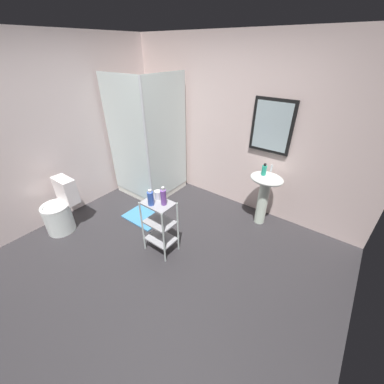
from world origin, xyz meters
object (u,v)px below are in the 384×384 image
(toilet, at_px, (60,211))
(bath_mat, at_px, (144,217))
(pedestal_sink, at_px, (265,189))
(shampoo_bottle_blue, at_px, (151,198))
(rinse_cup, at_px, (158,195))
(hand_soap_bottle, at_px, (264,170))
(storage_cart, at_px, (160,223))
(conditioner_bottle_purple, at_px, (163,197))
(shower_stall, at_px, (151,169))

(toilet, relative_size, bath_mat, 1.27)
(pedestal_sink, bearing_deg, shampoo_bottle_blue, -120.66)
(shampoo_bottle_blue, height_order, bath_mat, shampoo_bottle_blue)
(toilet, relative_size, rinse_cup, 7.35)
(shampoo_bottle_blue, distance_m, bath_mat, 1.13)
(hand_soap_bottle, bearing_deg, storage_cart, -120.18)
(pedestal_sink, distance_m, toilet, 2.92)
(pedestal_sink, height_order, rinse_cup, rinse_cup)
(toilet, distance_m, shampoo_bottle_blue, 1.56)
(conditioner_bottle_purple, xyz_separation_m, rinse_cup, (-0.14, 0.05, -0.05))
(pedestal_sink, relative_size, storage_cart, 1.09)
(pedestal_sink, distance_m, hand_soap_bottle, 0.31)
(shower_stall, bearing_deg, storage_cart, -40.54)
(shower_stall, relative_size, pedestal_sink, 2.47)
(toilet, height_order, hand_soap_bottle, hand_soap_bottle)
(shampoo_bottle_blue, height_order, rinse_cup, shampoo_bottle_blue)
(pedestal_sink, height_order, toilet, pedestal_sink)
(shower_stall, relative_size, hand_soap_bottle, 12.23)
(storage_cart, distance_m, bath_mat, 0.88)
(hand_soap_bottle, relative_size, bath_mat, 0.27)
(shower_stall, bearing_deg, pedestal_sink, 10.14)
(shower_stall, height_order, shampoo_bottle_blue, shower_stall)
(bath_mat, bearing_deg, shower_stall, 124.14)
(pedestal_sink, relative_size, bath_mat, 1.35)
(conditioner_bottle_purple, bearing_deg, storage_cart, -165.19)
(rinse_cup, bearing_deg, shower_stall, 139.93)
(storage_cart, height_order, bath_mat, storage_cart)
(hand_soap_bottle, height_order, rinse_cup, hand_soap_bottle)
(storage_cart, bearing_deg, hand_soap_bottle, 59.82)
(bath_mat, bearing_deg, conditioner_bottle_purple, -21.18)
(rinse_cup, bearing_deg, bath_mat, 158.39)
(toilet, xyz_separation_m, hand_soap_bottle, (2.18, 1.83, 0.57))
(conditioner_bottle_purple, height_order, bath_mat, conditioner_bottle_purple)
(bath_mat, bearing_deg, shampoo_bottle_blue, -30.73)
(toilet, xyz_separation_m, conditioner_bottle_purple, (1.51, 0.56, 0.53))
(storage_cart, bearing_deg, pedestal_sink, 59.10)
(shower_stall, distance_m, toilet, 1.55)
(rinse_cup, bearing_deg, storage_cart, -47.57)
(pedestal_sink, distance_m, shampoo_bottle_blue, 1.64)
(storage_cart, xyz_separation_m, hand_soap_bottle, (0.75, 1.29, 0.45))
(hand_soap_bottle, xyz_separation_m, rinse_cup, (-0.81, -1.22, -0.09))
(toilet, bearing_deg, rinse_cup, 24.03)
(hand_soap_bottle, relative_size, conditioner_bottle_purple, 0.71)
(storage_cart, relative_size, bath_mat, 1.23)
(hand_soap_bottle, bearing_deg, shower_stall, -170.75)
(hand_soap_bottle, height_order, conditioner_bottle_purple, hand_soap_bottle)
(shower_stall, relative_size, shampoo_bottle_blue, 10.06)
(hand_soap_bottle, relative_size, rinse_cup, 1.58)
(toilet, relative_size, hand_soap_bottle, 4.65)
(shower_stall, xyz_separation_m, conditioner_bottle_purple, (1.22, -0.96, 0.38))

